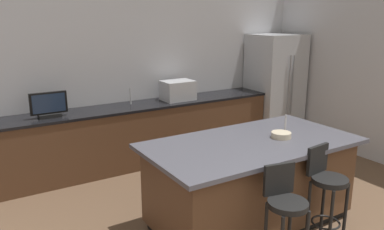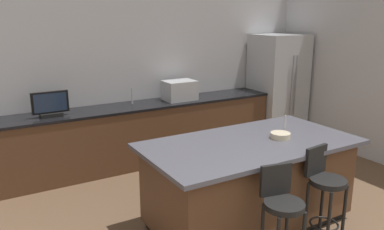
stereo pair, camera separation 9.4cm
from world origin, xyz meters
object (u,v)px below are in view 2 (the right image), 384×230
Objects in this scene: bar_stool_left at (281,212)px; fruit_bowl at (280,135)px; kitchen_island at (249,182)px; refrigerator at (277,87)px; tv_monitor at (50,105)px; microwave at (180,90)px; bar_stool_right at (324,189)px.

fruit_bowl reaches higher than bar_stool_left.
kitchen_island is 3.21m from refrigerator.
kitchen_island is at bearing 80.37° from bar_stool_left.
fruit_bowl is at bearing 59.72° from bar_stool_left.
bar_stool_left is (-0.30, -0.81, 0.11)m from kitchen_island.
refrigerator is 8.90× the size of fruit_bowl.
microwave is at bearing 1.53° from tv_monitor.
refrigerator is 3.98m from bar_stool_left.
tv_monitor is at bearing 179.74° from refrigerator.
bar_stool_right is 0.72m from fruit_bowl.
refrigerator reaches higher than bar_stool_right.
tv_monitor reaches higher than kitchen_island.
bar_stool_left is 0.65m from bar_stool_right.
bar_stool_left is (1.26, -2.97, -0.48)m from tv_monitor.
kitchen_island is 10.65× the size of fruit_bowl.
bar_stool_right is (0.64, 0.11, 0.02)m from bar_stool_left.
tv_monitor is 2.94m from fruit_bowl.
fruit_bowl reaches higher than kitchen_island.
bar_stool_right is (0.34, -0.70, 0.13)m from kitchen_island.
bar_stool_left is at bearing -102.61° from microwave.
microwave is 0.48× the size of bar_stool_right.
tv_monitor reaches higher than microwave.
bar_stool_left is at bearing -177.13° from bar_stool_right.
refrigerator is at bearing 59.15° from bar_stool_left.
bar_stool_left is at bearing -131.72° from refrigerator.
bar_stool_right is at bearing -64.32° from kitchen_island.
refrigerator reaches higher than microwave.
bar_stool_right reaches higher than bar_stool_left.
refrigerator is at bearing -0.26° from tv_monitor.
microwave is 3.14m from bar_stool_left.
fruit_bowl is at bearing 82.80° from bar_stool_right.
microwave is at bearing 89.18° from fruit_bowl.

